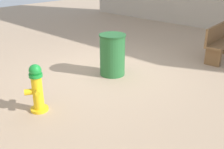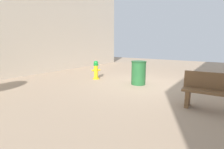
% 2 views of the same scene
% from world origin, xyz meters
% --- Properties ---
extents(ground_plane, '(23.40, 23.40, 0.00)m').
position_xyz_m(ground_plane, '(0.00, 0.00, 0.00)').
color(ground_plane, tan).
extents(fire_hydrant, '(0.38, 0.39, 0.89)m').
position_xyz_m(fire_hydrant, '(2.36, 0.42, 0.45)').
color(fire_hydrant, gold).
rests_on(fire_hydrant, ground_plane).
extents(bench_near, '(1.52, 0.53, 0.95)m').
position_xyz_m(bench_near, '(-2.61, 1.64, 0.49)').
color(bench_near, brown).
rests_on(bench_near, ground_plane).
extents(trash_bin, '(0.62, 0.62, 0.98)m').
position_xyz_m(trash_bin, '(0.19, 0.24, 0.49)').
color(trash_bin, '#266633').
rests_on(trash_bin, ground_plane).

